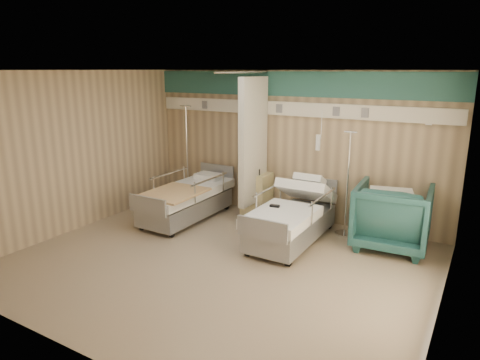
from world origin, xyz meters
name	(u,v)px	position (x,y,z in m)	size (l,w,h in m)	color
ground	(219,262)	(0.00, 0.00, 0.00)	(6.00, 5.00, 0.00)	gray
room_walls	(225,137)	(-0.03, 0.25, 1.86)	(6.04, 5.04, 2.82)	tan
bed_right	(292,224)	(0.60, 1.30, 0.32)	(1.00, 2.16, 0.63)	white
bed_left	(186,203)	(-1.60, 1.30, 0.32)	(1.00, 2.16, 0.63)	white
bedside_cabinet	(257,194)	(-0.55, 2.20, 0.42)	(0.50, 0.48, 0.85)	#CBBC7F
visitor_armchair	(392,216)	(2.08, 1.90, 0.53)	(1.13, 1.16, 1.05)	#1B4545
waffle_blanket	(392,183)	(2.04, 1.86, 1.09)	(0.65, 0.58, 0.07)	white
iv_stand_right	(345,214)	(1.27, 2.07, 0.37)	(0.32, 0.32, 1.82)	silver
iv_stand_left	(188,184)	(-2.18, 2.12, 0.43)	(0.37, 0.37, 2.10)	silver
call_remote	(275,206)	(0.38, 1.09, 0.65)	(0.16, 0.07, 0.04)	black
tan_blanket	(173,193)	(-1.53, 0.84, 0.65)	(0.90, 1.14, 0.04)	tan
toiletry_bag	(255,171)	(-0.55, 2.11, 0.91)	(0.22, 0.14, 0.12)	black
white_cup	(254,170)	(-0.60, 2.20, 0.91)	(0.09, 0.09, 0.13)	white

